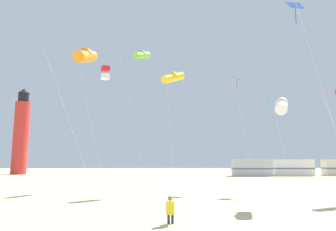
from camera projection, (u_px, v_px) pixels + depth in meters
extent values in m
cube|color=yellow|center=(170.00, 208.00, 12.23)|extent=(0.36, 0.24, 0.52)
sphere|color=#9E704C|center=(170.00, 198.00, 12.28)|extent=(0.20, 0.20, 0.20)
cylinder|color=#2D2D38|center=(172.00, 213.00, 12.37)|extent=(0.16, 0.37, 0.13)
cylinder|color=#2D2D38|center=(172.00, 218.00, 12.49)|extent=(0.11, 0.11, 0.42)
cylinder|color=#2D2D38|center=(168.00, 213.00, 12.37)|extent=(0.16, 0.37, 0.13)
cylinder|color=#2D2D38|center=(169.00, 218.00, 12.50)|extent=(0.11, 0.11, 0.42)
cylinder|color=silver|center=(170.00, 133.00, 25.77)|extent=(0.58, 0.59, 9.86)
cylinder|color=yellow|center=(173.00, 78.00, 26.79)|extent=(2.27, 2.25, 1.48)
sphere|color=yellow|center=(173.00, 76.00, 26.81)|extent=(0.76, 0.76, 0.76)
cylinder|color=silver|center=(284.00, 154.00, 17.98)|extent=(0.85, 0.39, 5.96)
cylinder|color=white|center=(282.00, 106.00, 18.84)|extent=(1.66, 2.56, 1.48)
sphere|color=white|center=(281.00, 103.00, 18.86)|extent=(0.76, 0.76, 0.76)
cylinder|color=silver|center=(71.00, 126.00, 15.65)|extent=(3.48, 0.40, 8.72)
cylinder|color=orange|center=(86.00, 56.00, 18.01)|extent=(0.97, 2.56, 1.48)
sphere|color=orange|center=(86.00, 54.00, 18.03)|extent=(0.76, 0.76, 0.76)
cylinder|color=silver|center=(266.00, 139.00, 25.29)|extent=(2.05, 1.53, 8.67)
cube|color=#1EB2D1|center=(268.00, 92.00, 26.96)|extent=(1.22, 1.22, 0.40)
cylinder|color=#1EB2D1|center=(268.00, 99.00, 26.86)|extent=(0.04, 0.04, 1.10)
cylinder|color=silver|center=(324.00, 96.00, 15.78)|extent=(3.28, 0.91, 11.85)
cube|color=blue|center=(295.00, 6.00, 18.26)|extent=(1.22, 1.22, 0.40)
cylinder|color=blue|center=(296.00, 16.00, 18.16)|extent=(0.04, 0.04, 1.10)
cylinder|color=silver|center=(244.00, 131.00, 27.85)|extent=(1.68, 0.53, 10.49)
cube|color=purple|center=(237.00, 79.00, 29.44)|extent=(1.22, 1.22, 0.40)
cylinder|color=purple|center=(237.00, 85.00, 29.35)|extent=(0.04, 0.04, 1.10)
cylinder|color=silver|center=(132.00, 117.00, 29.86)|extent=(2.90, 1.64, 13.73)
cylinder|color=#72D12D|center=(142.00, 55.00, 32.32)|extent=(1.84, 2.52, 1.48)
sphere|color=#72D12D|center=(142.00, 54.00, 32.34)|extent=(0.76, 0.76, 0.76)
cylinder|color=silver|center=(92.00, 129.00, 23.86)|extent=(2.80, 1.30, 10.06)
cube|color=red|center=(105.00, 69.00, 26.05)|extent=(0.82, 0.82, 0.44)
cube|color=white|center=(105.00, 77.00, 25.95)|extent=(0.82, 0.82, 0.44)
cylinder|color=red|center=(21.00, 138.00, 58.73)|extent=(2.80, 2.80, 14.00)
cylinder|color=black|center=(24.00, 98.00, 59.90)|extent=(2.00, 2.00, 1.80)
cone|color=black|center=(24.00, 91.00, 60.11)|extent=(2.20, 2.20, 1.00)
cube|color=#B7BABF|center=(252.00, 168.00, 51.10)|extent=(6.44, 2.40, 2.80)
cube|color=#4C608C|center=(252.00, 169.00, 51.08)|extent=(6.48, 2.44, 0.24)
cube|color=white|center=(293.00, 168.00, 52.20)|extent=(6.51, 2.64, 2.80)
cube|color=#4C608C|center=(293.00, 168.00, 52.18)|extent=(6.56, 2.68, 0.24)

